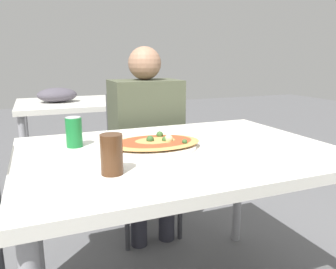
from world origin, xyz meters
The scene contains 7 objects.
dining_table centered at (0.00, 0.00, 0.69)m, with size 1.26×0.90×0.76m.
chair_far_seated centered at (0.08, 0.78, 0.51)m, with size 0.40×0.40×0.90m.
person_seated centered at (0.08, 0.67, 0.70)m, with size 0.40×0.30×1.18m.
pizza_main centered at (-0.09, 0.04, 0.78)m, with size 0.39×0.34×0.06m.
soda_can centered at (-0.39, 0.19, 0.82)m, with size 0.07×0.07×0.12m.
drink_glass centered at (-0.32, -0.19, 0.82)m, with size 0.07×0.07×0.13m.
background_table centered at (-0.17, 1.71, 0.70)m, with size 1.10×0.80×0.88m.
Camera 1 is at (-0.53, -1.17, 1.12)m, focal length 35.00 mm.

